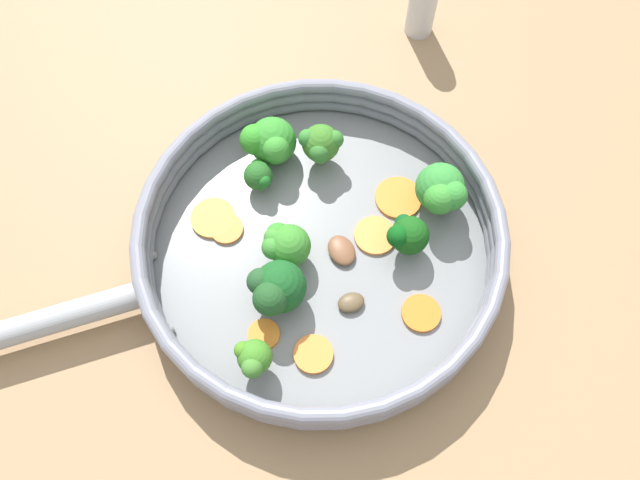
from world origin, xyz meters
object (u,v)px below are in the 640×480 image
skillet (320,250)px  broccoli_floret_2 (276,289)px  broccoli_floret_3 (285,244)px  carrot_slice_5 (264,334)px  mushroom_piece_1 (342,248)px  carrot_slice_0 (313,354)px  carrot_slice_3 (212,219)px  carrot_slice_6 (227,229)px  broccoli_floret_1 (259,176)px  carrot_slice_1 (375,235)px  carrot_slice_2 (398,198)px  broccoli_floret_7 (321,144)px  carrot_slice_4 (421,313)px  broccoli_floret_6 (254,358)px  broccoli_floret_0 (270,143)px  broccoli_floret_4 (442,191)px  broccoli_floret_5 (408,235)px

skillet → broccoli_floret_2: broccoli_floret_2 is taller
skillet → broccoli_floret_3: 0.05m
carrot_slice_5 → mushroom_piece_1: (0.10, -0.04, 0.00)m
mushroom_piece_1 → carrot_slice_0: bearing=-178.8°
carrot_slice_3 → carrot_slice_6: size_ratio=1.36×
carrot_slice_3 → broccoli_floret_1: (0.05, -0.03, 0.02)m
carrot_slice_3 → carrot_slice_1: bearing=-80.2°
carrot_slice_2 → carrot_slice_5: (-0.17, 0.08, 0.00)m
broccoli_floret_3 → mushroom_piece_1: bearing=-67.0°
broccoli_floret_3 → broccoli_floret_7: 0.11m
carrot_slice_3 → carrot_slice_4: bearing=-99.9°
broccoli_floret_6 → skillet: bearing=-9.5°
broccoli_floret_0 → broccoli_floret_1: broccoli_floret_0 is taller
carrot_slice_5 → broccoli_floret_2: 0.05m
broccoli_floret_6 → mushroom_piece_1: 0.14m
broccoli_floret_1 → mushroom_piece_1: 0.11m
carrot_slice_5 → broccoli_floret_2: broccoli_floret_2 is taller
broccoli_floret_4 → broccoli_floret_6: size_ratio=1.25×
carrot_slice_1 → broccoli_floret_1: size_ratio=1.19×
broccoli_floret_4 → mushroom_piece_1: size_ratio=1.69×
carrot_slice_3 → broccoli_floret_4: (0.07, -0.20, 0.03)m
carrot_slice_6 → carrot_slice_2: bearing=-62.3°
carrot_slice_6 → broccoli_floret_1: size_ratio=0.93×
broccoli_floret_2 → carrot_slice_0: bearing=-131.4°
broccoli_floret_6 → mushroom_piece_1: size_ratio=1.35×
carrot_slice_0 → mushroom_piece_1: bearing=1.2°
broccoli_floret_3 → broccoli_floret_1: bearing=35.7°
carrot_slice_1 → broccoli_floret_1: (0.02, 0.12, 0.02)m
carrot_slice_3 → mushroom_piece_1: bearing=-88.3°
broccoli_floret_3 → mushroom_piece_1: broccoli_floret_3 is taller
broccoli_floret_7 → mushroom_piece_1: size_ratio=1.50×
broccoli_floret_5 → skillet: bearing=105.2°
carrot_slice_4 → broccoli_floret_3: bearing=81.3°
carrot_slice_2 → carrot_slice_6: size_ratio=1.46×
carrot_slice_3 → mushroom_piece_1: (0.00, -0.13, 0.00)m
broccoli_floret_3 → broccoli_floret_4: bearing=-54.1°
broccoli_floret_3 → broccoli_floret_5: size_ratio=1.01×
broccoli_floret_2 → broccoli_floret_6: bearing=-179.8°
carrot_slice_6 → broccoli_floret_6: bearing=-149.4°
carrot_slice_6 → broccoli_floret_2: 0.09m
carrot_slice_3 → broccoli_floret_5: bearing=-83.1°
carrot_slice_3 → carrot_slice_0: bearing=-127.5°
carrot_slice_5 → broccoli_floret_0: (0.18, 0.05, 0.03)m
broccoli_floret_1 → broccoli_floret_2: size_ratio=0.62×
carrot_slice_1 → broccoli_floret_6: size_ratio=0.93×
carrot_slice_2 → broccoli_floret_1: size_ratio=1.36×
carrot_slice_3 → broccoli_floret_6: 0.15m
skillet → broccoli_floret_5: broccoli_floret_5 is taller
carrot_slice_4 → carrot_slice_3: bearing=80.1°
broccoli_floret_7 → carrot_slice_1: bearing=-132.3°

